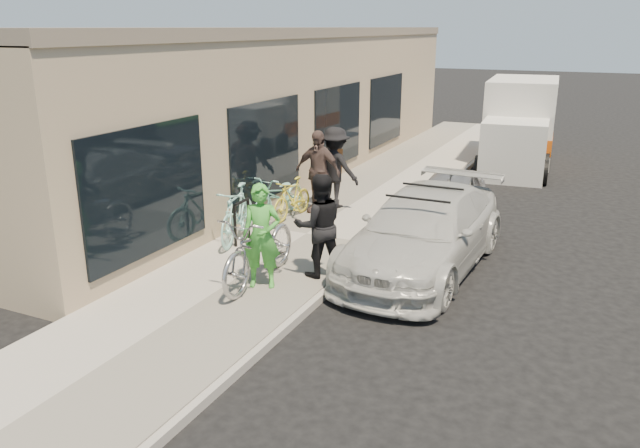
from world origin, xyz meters
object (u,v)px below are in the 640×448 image
(sedan_silver, at_px, (448,199))
(cruiser_bike_b, at_px, (280,196))
(woman_rider, at_px, (262,236))
(cruiser_bike_a, at_px, (237,214))
(cruiser_bike_c, at_px, (292,198))
(bystander_b, at_px, (318,172))
(man_standing, at_px, (319,226))
(tandem_bike, at_px, (260,247))
(bike_rack, at_px, (242,217))
(moving_truck, at_px, (519,128))
(bystander_a, at_px, (335,168))
(sandwich_board, at_px, (331,166))
(sedan_white, at_px, (424,232))

(sedan_silver, height_order, cruiser_bike_b, sedan_silver)
(woman_rider, distance_m, cruiser_bike_a, 2.42)
(cruiser_bike_c, bearing_deg, bystander_b, 69.66)
(man_standing, bearing_deg, tandem_bike, 3.64)
(bike_rack, bearing_deg, tandem_bike, -49.32)
(tandem_bike, relative_size, cruiser_bike_a, 1.25)
(moving_truck, height_order, bystander_a, moving_truck)
(tandem_bike, bearing_deg, cruiser_bike_a, 130.21)
(man_standing, relative_size, cruiser_bike_b, 0.97)
(bike_rack, bearing_deg, bystander_b, 80.48)
(sandwich_board, relative_size, woman_rider, 0.52)
(sandwich_board, xyz_separation_m, moving_truck, (4.15, 5.36, 0.58))
(bike_rack, bearing_deg, cruiser_bike_a, 157.55)
(woman_rider, bearing_deg, bystander_b, 81.31)
(sedan_silver, height_order, woman_rider, woman_rider)
(sedan_white, height_order, moving_truck, moving_truck)
(bike_rack, height_order, sedan_white, sedan_white)
(bystander_a, bearing_deg, cruiser_bike_a, 86.38)
(bike_rack, relative_size, cruiser_bike_b, 0.46)
(sandwich_board, xyz_separation_m, sedan_silver, (3.75, -1.96, -0.02))
(tandem_bike, xyz_separation_m, cruiser_bike_a, (-1.49, 1.63, -0.05))
(moving_truck, relative_size, tandem_bike, 2.41)
(sandwich_board, xyz_separation_m, tandem_bike, (1.82, -6.86, 0.15))
(moving_truck, bearing_deg, sedan_silver, -98.00)
(bystander_a, height_order, bystander_b, bystander_a)
(sandwich_board, distance_m, cruiser_bike_a, 5.25)
(sandwich_board, distance_m, moving_truck, 6.80)
(bystander_a, bearing_deg, woman_rider, 110.16)
(sandwich_board, distance_m, sedan_white, 6.24)
(tandem_bike, distance_m, man_standing, 1.05)
(sandwich_board, xyz_separation_m, cruiser_bike_a, (0.33, -5.23, 0.10))
(bystander_b, bearing_deg, tandem_bike, -75.05)
(sedan_silver, distance_m, woman_rider, 5.38)
(moving_truck, height_order, bystander_b, moving_truck)
(tandem_bike, bearing_deg, man_standing, 39.57)
(cruiser_bike_c, bearing_deg, woman_rider, -64.92)
(moving_truck, distance_m, tandem_bike, 12.45)
(cruiser_bike_a, height_order, bystander_a, bystander_a)
(sedan_white, xyz_separation_m, cruiser_bike_c, (-3.43, 1.39, -0.12))
(man_standing, bearing_deg, cruiser_bike_b, -88.51)
(cruiser_bike_b, bearing_deg, cruiser_bike_a, -83.22)
(cruiser_bike_c, distance_m, bystander_a, 1.41)
(tandem_bike, bearing_deg, moving_truck, 77.05)
(man_standing, height_order, bystander_b, bystander_b)
(cruiser_bike_b, bearing_deg, tandem_bike, -60.40)
(woman_rider, relative_size, cruiser_bike_c, 1.16)
(woman_rider, bearing_deg, sedan_white, 24.87)
(moving_truck, xyz_separation_m, bystander_b, (-3.25, -8.08, -0.09))
(sandwich_board, relative_size, man_standing, 0.50)
(bike_rack, bearing_deg, woman_rider, -49.46)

